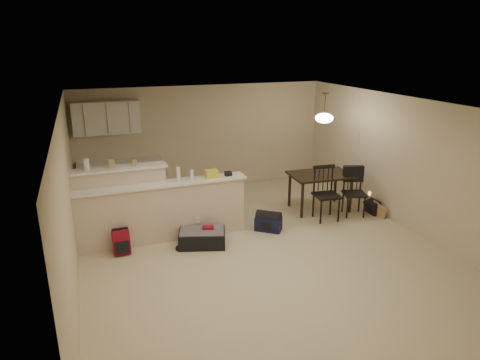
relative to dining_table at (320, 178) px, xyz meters
name	(u,v)px	position (x,y,z in m)	size (l,w,h in m)	color
room	(260,180)	(-1.92, -1.23, 0.55)	(7.00, 7.02, 2.50)	beige
breakfast_bar	(148,209)	(-3.67, -0.25, -0.09)	(3.08, 0.58, 1.39)	beige
upper_cabinets	(106,118)	(-4.12, 2.09, 1.20)	(1.40, 0.34, 0.70)	white
kitchen_counter	(122,182)	(-3.92, 1.96, -0.25)	(1.80, 0.60, 0.90)	white
thermostat	(358,135)	(1.07, 0.32, 0.80)	(0.02, 0.12, 0.12)	beige
jar	(86,164)	(-4.62, -0.11, 0.79)	(0.10, 0.10, 0.20)	silver
cereal_box	(112,163)	(-4.21, -0.11, 0.77)	(0.10, 0.07, 0.16)	tan
small_box	(134,162)	(-3.83, -0.11, 0.75)	(0.08, 0.06, 0.12)	tan
bottle_a	(178,174)	(-3.11, -0.33, 0.52)	(0.07, 0.07, 0.26)	silver
bottle_b	(192,175)	(-2.87, -0.33, 0.48)	(0.06, 0.06, 0.18)	silver
bag_lump	(212,174)	(-2.49, -0.33, 0.46)	(0.22, 0.18, 0.14)	tan
pouch	(228,174)	(-2.17, -0.33, 0.43)	(0.12, 0.10, 0.08)	tan
dining_table	(320,178)	(0.00, 0.00, 0.00)	(1.34, 0.95, 0.80)	black
pendant_lamp	(324,118)	(0.00, 0.00, 1.29)	(0.36, 0.36, 0.62)	brown
dining_chair_near	(327,194)	(-0.16, -0.54, -0.15)	(0.48, 0.46, 1.10)	black
dining_chair_far	(354,192)	(0.50, -0.53, -0.20)	(0.44, 0.41, 0.99)	black
suitcase	(202,238)	(-2.83, -0.79, -0.56)	(0.81, 0.52, 0.27)	black
red_backpack	(121,242)	(-4.20, -0.62, -0.49)	(0.28, 0.18, 0.42)	maroon
navy_duffel	(268,224)	(-1.47, -0.62, -0.57)	(0.49, 0.27, 0.27)	#13163B
black_daypack	(373,207)	(0.93, -0.62, -0.56)	(0.32, 0.22, 0.28)	black
cardboard_sheet	(379,210)	(0.93, -0.81, -0.56)	(0.37, 0.02, 0.28)	tan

